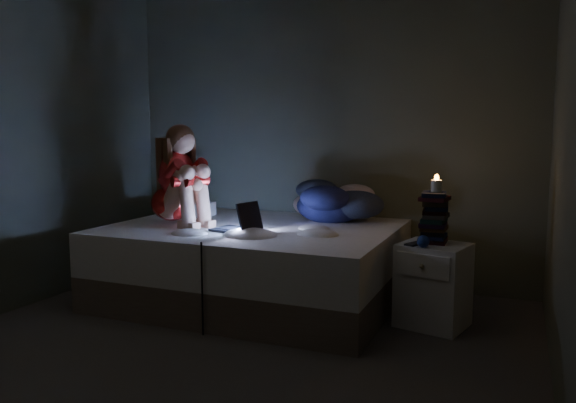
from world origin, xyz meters
The scene contains 13 objects.
floor centered at (0.00, 0.00, -0.01)m, with size 3.60×3.80×0.02m, color #464240.
wall_back centered at (0.00, 1.91, 1.30)m, with size 3.60×0.02×2.60m, color #41463B.
wall_right centered at (1.81, 0.00, 1.30)m, with size 0.02×3.80×2.60m, color #41463B.
bed centered at (-0.28, 1.10, 0.29)m, with size 2.13×1.59×0.58m, color silver, non-canonical shape.
pillow centered at (-1.04, 1.36, 0.64)m, with size 0.41×0.29×0.12m, color white.
woman centered at (-0.91, 0.95, 0.97)m, with size 0.48×0.32×0.78m, color #8B0400, non-canonical shape.
laptop centered at (-0.29, 0.83, 0.70)m, with size 0.33×0.23×0.23m, color black, non-canonical shape.
clothes_pile centered at (0.18, 1.57, 0.76)m, with size 0.58×0.46×0.35m, color #161B49, non-canonical shape.
nightstand centered at (1.09, 1.04, 0.28)m, with size 0.42×0.37×0.56m, color silver.
book_stack centered at (1.08, 1.08, 0.74)m, with size 0.19×0.25×0.35m, color black, non-canonical shape.
candle centered at (1.08, 1.08, 0.95)m, with size 0.07×0.07×0.08m, color beige.
phone centered at (0.99, 0.93, 0.57)m, with size 0.07×0.14×0.01m, color black.
blue_orb centered at (1.08, 0.88, 0.60)m, with size 0.08×0.08×0.08m, color navy.
Camera 1 is at (1.60, -2.72, 1.29)m, focal length 35.00 mm.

